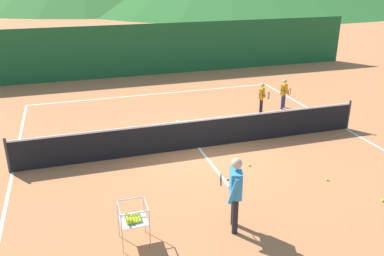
{
  "coord_description": "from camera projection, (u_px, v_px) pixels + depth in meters",
  "views": [
    {
      "loc": [
        -3.77,
        -11.26,
        5.4
      ],
      "look_at": [
        -0.58,
        -1.14,
        1.19
      ],
      "focal_mm": 37.95,
      "sensor_mm": 36.0,
      "label": 1
    }
  ],
  "objects": [
    {
      "name": "student_0",
      "position": [
        262.0,
        95.0,
        15.91
      ],
      "size": [
        0.42,
        0.68,
        1.21
      ],
      "color": "black",
      "rests_on": "ground"
    },
    {
      "name": "tennis_ball_3",
      "position": [
        249.0,
        165.0,
        11.81
      ],
      "size": [
        0.07,
        0.07,
        0.07
      ],
      "primitive_type": "sphere",
      "color": "yellow",
      "rests_on": "ground"
    },
    {
      "name": "ball_cart",
      "position": [
        133.0,
        219.0,
        8.33
      ],
      "size": [
        0.58,
        0.58,
        0.9
      ],
      "color": "#B7B7BC",
      "rests_on": "ground"
    },
    {
      "name": "tennis_ball_2",
      "position": [
        327.0,
        179.0,
        11.01
      ],
      "size": [
        0.07,
        0.07,
        0.07
      ],
      "primitive_type": "sphere",
      "color": "yellow",
      "rests_on": "ground"
    },
    {
      "name": "instructor",
      "position": [
        235.0,
        187.0,
        8.63
      ],
      "size": [
        0.48,
        0.85,
        1.73
      ],
      "color": "black",
      "rests_on": "ground"
    },
    {
      "name": "tennis_net",
      "position": [
        199.0,
        133.0,
        12.84
      ],
      "size": [
        11.3,
        0.08,
        1.05
      ],
      "color": "#333338",
      "rests_on": "ground"
    },
    {
      "name": "line_sideline_west",
      "position": [
        13.0,
        172.0,
        11.47
      ],
      "size": [
        0.08,
        12.43,
        0.01
      ],
      "primitive_type": "cube",
      "color": "white",
      "rests_on": "ground"
    },
    {
      "name": "line_sideline_east",
      "position": [
        345.0,
        129.0,
        14.57
      ],
      "size": [
        0.08,
        12.43,
        0.01
      ],
      "primitive_type": "cube",
      "color": "white",
      "rests_on": "ground"
    },
    {
      "name": "line_baseline_far",
      "position": [
        156.0,
        94.0,
        18.56
      ],
      "size": [
        11.11,
        0.08,
        0.01
      ],
      "primitive_type": "cube",
      "color": "white",
      "rests_on": "ground"
    },
    {
      "name": "windscreen_fence",
      "position": [
        140.0,
        50.0,
        21.26
      ],
      "size": [
        24.44,
        0.08,
        2.7
      ],
      "primitive_type": "cube",
      "color": "#1E5B2D",
      "rests_on": "ground"
    },
    {
      "name": "ground_plane",
      "position": [
        199.0,
        148.0,
        13.02
      ],
      "size": [
        120.0,
        120.0,
        0.0
      ],
      "primitive_type": "plane",
      "color": "#C67042"
    },
    {
      "name": "tennis_ball_4",
      "position": [
        383.0,
        200.0,
        10.02
      ],
      "size": [
        0.07,
        0.07,
        0.07
      ],
      "primitive_type": "sphere",
      "color": "yellow",
      "rests_on": "ground"
    },
    {
      "name": "student_1",
      "position": [
        284.0,
        91.0,
        16.4
      ],
      "size": [
        0.47,
        0.65,
        1.22
      ],
      "color": "navy",
      "rests_on": "ground"
    },
    {
      "name": "line_service_center",
      "position": [
        199.0,
        148.0,
        13.02
      ],
      "size": [
        0.08,
        5.23,
        0.01
      ],
      "primitive_type": "cube",
      "color": "white",
      "rests_on": "ground"
    }
  ]
}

